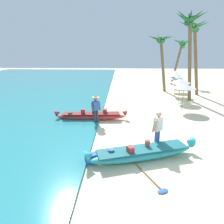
# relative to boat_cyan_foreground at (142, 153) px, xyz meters

# --- Properties ---
(ground_plane) EXTENTS (80.00, 80.00, 0.00)m
(ground_plane) POSITION_rel_boat_cyan_foreground_xyz_m (0.31, 1.13, -0.25)
(ground_plane) COLOR beige
(boat_cyan_foreground) EXTENTS (4.49, 2.01, 0.74)m
(boat_cyan_foreground) POSITION_rel_boat_cyan_foreground_xyz_m (0.00, 0.00, 0.00)
(boat_cyan_foreground) COLOR #33B2BC
(boat_cyan_foreground) RESTS_ON ground
(boat_red_midground) EXTENTS (4.45, 0.88, 0.69)m
(boat_red_midground) POSITION_rel_boat_cyan_foreground_xyz_m (-2.65, 4.46, -0.00)
(boat_red_midground) COLOR red
(boat_red_midground) RESTS_ON ground
(person_vendor_hatted) EXTENTS (0.57, 0.46, 1.70)m
(person_vendor_hatted) POSITION_rel_boat_cyan_foreground_xyz_m (-2.27, 3.81, 0.73)
(person_vendor_hatted) COLOR #333842
(person_vendor_hatted) RESTS_ON ground
(person_tourist_customer) EXTENTS (0.53, 0.52, 1.72)m
(person_tourist_customer) POSITION_rel_boat_cyan_foreground_xyz_m (0.68, 0.75, 0.72)
(person_tourist_customer) COLOR #3D5BA8
(person_tourist_customer) RESTS_ON ground
(parasol_row_0) EXTENTS (1.60, 1.60, 1.91)m
(parasol_row_0) POSITION_rel_boat_cyan_foreground_xyz_m (3.52, 6.72, 1.49)
(parasol_row_0) COLOR #8E6B47
(parasol_row_0) RESTS_ON ground
(parasol_row_1) EXTENTS (1.60, 1.60, 1.91)m
(parasol_row_1) POSITION_rel_boat_cyan_foreground_xyz_m (3.96, 9.15, 1.49)
(parasol_row_1) COLOR #8E6B47
(parasol_row_1) RESTS_ON ground
(parasol_row_2) EXTENTS (1.60, 1.60, 1.91)m
(parasol_row_2) POSITION_rel_boat_cyan_foreground_xyz_m (4.27, 11.53, 1.49)
(parasol_row_2) COLOR #8E6B47
(parasol_row_2) RESTS_ON ground
(parasol_row_3) EXTENTS (1.60, 1.60, 1.91)m
(parasol_row_3) POSITION_rel_boat_cyan_foreground_xyz_m (4.74, 13.64, 1.49)
(parasol_row_3) COLOR #8E6B47
(parasol_row_3) RESTS_ON ground
(parasol_row_4) EXTENTS (1.60, 1.60, 1.91)m
(parasol_row_4) POSITION_rel_boat_cyan_foreground_xyz_m (5.31, 15.97, 1.49)
(parasol_row_4) COLOR #8E6B47
(parasol_row_4) RESTS_ON ground
(palm_tree_tall_inland) EXTENTS (2.67, 2.71, 7.07)m
(palm_tree_tall_inland) POSITION_rel_boat_cyan_foreground_xyz_m (4.45, 9.76, 5.47)
(palm_tree_tall_inland) COLOR brown
(palm_tree_tall_inland) RESTS_ON ground
(palm_tree_leaning_seaward) EXTENTS (2.76, 2.61, 5.64)m
(palm_tree_leaning_seaward) POSITION_rel_boat_cyan_foreground_xyz_m (3.08, 13.63, 4.33)
(palm_tree_leaning_seaward) COLOR brown
(palm_tree_leaning_seaward) RESTS_ON ground
(palm_tree_mid_cluster) EXTENTS (2.47, 2.75, 5.56)m
(palm_tree_mid_cluster) POSITION_rel_boat_cyan_foreground_xyz_m (6.36, 18.13, 4.24)
(palm_tree_mid_cluster) COLOR brown
(palm_tree_mid_cluster) RESTS_ON ground
(palm_tree_far_behind) EXTENTS (2.92, 2.33, 6.70)m
(palm_tree_far_behind) POSITION_rel_boat_cyan_foreground_xyz_m (5.64, 11.97, 5.09)
(palm_tree_far_behind) COLOR brown
(palm_tree_far_behind) RESTS_ON ground
(cooler_box) EXTENTS (0.52, 0.44, 0.38)m
(cooler_box) POSITION_rel_boat_cyan_foreground_xyz_m (-1.96, -0.38, -0.06)
(cooler_box) COLOR blue
(cooler_box) RESTS_ON ground
(paddle) EXTENTS (1.00, 1.78, 0.05)m
(paddle) POSITION_rel_boat_cyan_foreground_xyz_m (0.17, -1.35, -0.22)
(paddle) COLOR #8E6B47
(paddle) RESTS_ON ground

